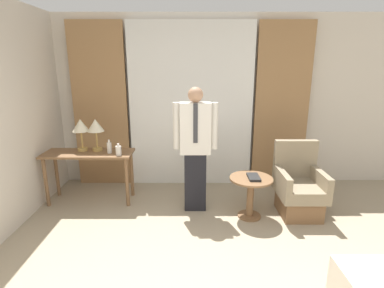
# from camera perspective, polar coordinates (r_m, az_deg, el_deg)

# --- Properties ---
(wall_back) EXTENTS (10.00, 0.06, 2.70)m
(wall_back) POSITION_cam_1_polar(r_m,az_deg,el_deg) (4.90, -0.22, 8.04)
(wall_back) COLOR beige
(wall_back) RESTS_ON ground_plane
(curtain_sheer_center) EXTENTS (1.95, 0.06, 2.58)m
(curtain_sheer_center) POSITION_cam_1_polar(r_m,az_deg,el_deg) (4.78, -0.23, 7.14)
(curtain_sheer_center) COLOR white
(curtain_sheer_center) RESTS_ON ground_plane
(curtain_drape_left) EXTENTS (0.85, 0.06, 2.58)m
(curtain_drape_left) POSITION_cam_1_polar(r_m,az_deg,el_deg) (5.00, -17.07, 6.82)
(curtain_drape_left) COLOR #997047
(curtain_drape_left) RESTS_ON ground_plane
(curtain_drape_right) EXTENTS (0.85, 0.06, 2.58)m
(curtain_drape_right) POSITION_cam_1_polar(r_m,az_deg,el_deg) (4.99, 16.66, 6.84)
(curtain_drape_right) COLOR #997047
(curtain_drape_right) RESTS_ON ground_plane
(desk) EXTENTS (1.25, 0.46, 0.74)m
(desk) POSITION_cam_1_polar(r_m,az_deg,el_deg) (4.51, -19.08, -3.01)
(desk) COLOR brown
(desk) RESTS_ON ground_plane
(table_lamp_left) EXTENTS (0.23, 0.23, 0.46)m
(table_lamp_left) POSITION_cam_1_polar(r_m,az_deg,el_deg) (4.52, -20.47, 3.01)
(table_lamp_left) COLOR tan
(table_lamp_left) RESTS_ON desk
(table_lamp_right) EXTENTS (0.23, 0.23, 0.46)m
(table_lamp_right) POSITION_cam_1_polar(r_m,az_deg,el_deg) (4.45, -17.91, 3.06)
(table_lamp_right) COLOR tan
(table_lamp_right) RESTS_ON desk
(bottle_near_edge) EXTENTS (0.08, 0.08, 0.16)m
(bottle_near_edge) POSITION_cam_1_polar(r_m,az_deg,el_deg) (4.21, -13.86, -1.19)
(bottle_near_edge) COLOR silver
(bottle_near_edge) RESTS_ON desk
(bottle_by_lamp) EXTENTS (0.06, 0.06, 0.19)m
(bottle_by_lamp) POSITION_cam_1_polar(r_m,az_deg,el_deg) (4.34, -15.50, -0.65)
(bottle_by_lamp) COLOR silver
(bottle_by_lamp) RESTS_ON desk
(person) EXTENTS (0.58, 0.20, 1.67)m
(person) POSITION_cam_1_polar(r_m,az_deg,el_deg) (3.93, 0.62, -0.23)
(person) COLOR black
(person) RESTS_ON ground_plane
(armchair) EXTENTS (0.57, 0.65, 0.95)m
(armchair) POSITION_cam_1_polar(r_m,az_deg,el_deg) (4.26, 19.60, -8.12)
(armchair) COLOR brown
(armchair) RESTS_ON ground_plane
(side_table) EXTENTS (0.55, 0.55, 0.55)m
(side_table) POSITION_cam_1_polar(r_m,az_deg,el_deg) (3.97, 11.06, -8.68)
(side_table) COLOR brown
(side_table) RESTS_ON ground_plane
(book) EXTENTS (0.14, 0.26, 0.03)m
(book) POSITION_cam_1_polar(r_m,az_deg,el_deg) (3.89, 11.63, -6.19)
(book) COLOR black
(book) RESTS_ON side_table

